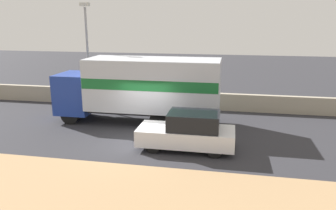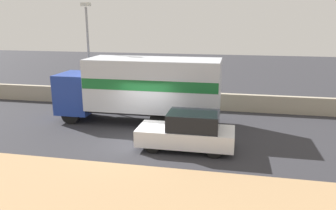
# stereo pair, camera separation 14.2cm
# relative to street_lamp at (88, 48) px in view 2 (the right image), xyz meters

# --- Properties ---
(ground_plane) EXTENTS (80.00, 80.00, 0.00)m
(ground_plane) POSITION_rel_street_lamp_xyz_m (4.55, -5.02, -3.76)
(ground_plane) COLOR #2D2D33
(dirt_shoulder_foreground) EXTENTS (60.00, 5.73, 0.04)m
(dirt_shoulder_foreground) POSITION_rel_street_lamp_xyz_m (4.55, -10.51, -3.74)
(dirt_shoulder_foreground) COLOR tan
(dirt_shoulder_foreground) RESTS_ON ground_plane
(stone_wall_backdrop) EXTENTS (60.00, 0.35, 1.06)m
(stone_wall_backdrop) POSITION_rel_street_lamp_xyz_m (4.55, 1.15, -3.23)
(stone_wall_backdrop) COLOR #A39984
(stone_wall_backdrop) RESTS_ON ground_plane
(street_lamp) EXTENTS (0.56, 0.28, 6.43)m
(street_lamp) POSITION_rel_street_lamp_xyz_m (0.00, 0.00, 0.00)
(street_lamp) COLOR gray
(street_lamp) RESTS_ON ground_plane
(box_truck) EXTENTS (8.79, 2.57, 3.50)m
(box_truck) POSITION_rel_street_lamp_xyz_m (4.07, -2.30, -1.74)
(box_truck) COLOR navy
(box_truck) RESTS_ON ground_plane
(car_hatchback) EXTENTS (4.15, 1.72, 1.66)m
(car_hatchback) POSITION_rel_street_lamp_xyz_m (6.96, -5.54, -2.96)
(car_hatchback) COLOR silver
(car_hatchback) RESTS_ON ground_plane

